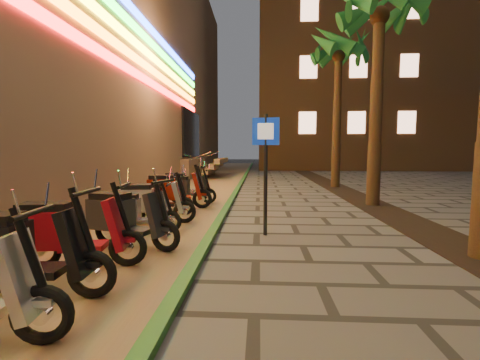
# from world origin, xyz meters

# --- Properties ---
(ground) EXTENTS (120.00, 120.00, 0.00)m
(ground) POSITION_xyz_m (0.00, 0.00, 0.00)
(ground) COLOR #474442
(ground) RESTS_ON ground
(parking_strip) EXTENTS (3.40, 60.00, 0.01)m
(parking_strip) POSITION_xyz_m (-2.60, 10.00, 0.01)
(parking_strip) COLOR #8C7251
(parking_strip) RESTS_ON ground
(green_curb) EXTENTS (0.18, 60.00, 0.10)m
(green_curb) POSITION_xyz_m (-0.90, 10.00, 0.05)
(green_curb) COLOR #2A6B28
(green_curb) RESTS_ON ground
(planting_strip) EXTENTS (1.20, 40.00, 0.02)m
(planting_strip) POSITION_xyz_m (3.60, 5.00, 0.01)
(planting_strip) COLOR black
(planting_strip) RESTS_ON ground
(apartment_block) EXTENTS (18.00, 16.06, 25.00)m
(apartment_block) POSITION_xyz_m (9.00, 32.00, 12.50)
(apartment_block) COLOR brown
(apartment_block) RESTS_ON ground
(palm_c) EXTENTS (2.97, 3.02, 6.91)m
(palm_c) POSITION_xyz_m (3.60, 7.00, 5.73)
(palm_c) COLOR #472D19
(palm_c) RESTS_ON ground
(palm_d) EXTENTS (2.97, 3.02, 7.16)m
(palm_d) POSITION_xyz_m (3.60, 12.00, 5.94)
(palm_d) COLOR #472D19
(palm_d) RESTS_ON ground
(pedestrian_sign) EXTENTS (0.53, 0.12, 2.42)m
(pedestrian_sign) POSITION_xyz_m (0.17, 3.21, 1.57)
(pedestrian_sign) COLOR black
(pedestrian_sign) RESTS_ON ground
(scooter_5) EXTENTS (1.85, 0.65, 1.30)m
(scooter_5) POSITION_xyz_m (-2.75, 0.23, 0.57)
(scooter_5) COLOR black
(scooter_5) RESTS_ON ground
(scooter_6) EXTENTS (1.80, 0.74, 1.26)m
(scooter_6) POSITION_xyz_m (-2.72, 1.19, 0.55)
(scooter_6) COLOR black
(scooter_6) RESTS_ON ground
(scooter_7) EXTENTS (1.77, 0.90, 1.25)m
(scooter_7) POSITION_xyz_m (-2.33, 2.24, 0.54)
(scooter_7) COLOR black
(scooter_7) RESTS_ON ground
(scooter_8) EXTENTS (1.51, 0.59, 1.06)m
(scooter_8) POSITION_xyz_m (-2.50, 3.19, 0.46)
(scooter_8) COLOR black
(scooter_8) RESTS_ON ground
(scooter_9) EXTENTS (1.73, 0.74, 1.21)m
(scooter_9) POSITION_xyz_m (-2.51, 4.03, 0.53)
(scooter_9) COLOR black
(scooter_9) RESTS_ON ground
(scooter_10) EXTENTS (1.54, 0.54, 1.08)m
(scooter_10) POSITION_xyz_m (-2.65, 5.11, 0.47)
(scooter_10) COLOR black
(scooter_10) RESTS_ON ground
(scooter_11) EXTENTS (1.86, 0.87, 1.31)m
(scooter_11) POSITION_xyz_m (-2.50, 5.92, 0.57)
(scooter_11) COLOR black
(scooter_11) RESTS_ON ground
(scooter_12) EXTENTS (1.61, 0.56, 1.13)m
(scooter_12) POSITION_xyz_m (-2.35, 7.06, 0.49)
(scooter_12) COLOR black
(scooter_12) RESTS_ON ground
(scooter_13) EXTENTS (1.67, 0.77, 1.18)m
(scooter_13) POSITION_xyz_m (-2.70, 8.00, 0.51)
(scooter_13) COLOR black
(scooter_13) RESTS_ON ground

